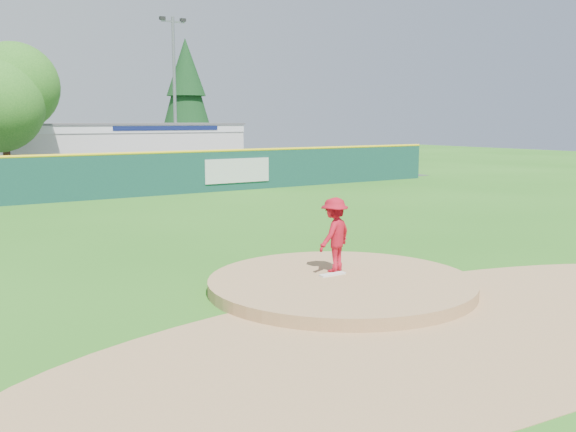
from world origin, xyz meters
TOP-DOWN VIEW (x-y plane):
  - ground at (0.00, 0.00)m, footprint 120.00×120.00m
  - pitchers_mound at (0.00, 0.00)m, footprint 5.50×5.50m
  - pitching_rubber at (0.00, 0.30)m, footprint 0.60×0.15m
  - infield_dirt_arc at (0.00, -3.00)m, footprint 15.40×15.40m
  - parking_lot at (0.00, 27.00)m, footprint 44.00×16.00m
  - pitcher at (0.26, 0.58)m, footprint 1.18×0.95m
  - van at (-0.49, 20.75)m, footprint 6.08×4.47m
  - pool_building_grp at (6.00, 31.99)m, footprint 15.20×8.20m
  - fence_banners at (-0.89, 17.92)m, footprint 20.32×0.04m
  - outfield_fence at (0.00, 18.00)m, footprint 40.00×0.14m
  - deciduous_tree at (-2.00, 25.00)m, footprint 5.60×5.60m
  - conifer_tree at (13.00, 36.00)m, footprint 4.40×4.40m
  - light_pole_right at (9.00, 29.00)m, footprint 1.75×0.25m

SIDE VIEW (x-z plane):
  - ground at x=0.00m, z-range 0.00..0.00m
  - pitchers_mound at x=0.00m, z-range -0.25..0.25m
  - infield_dirt_arc at x=0.00m, z-range 0.00..0.01m
  - parking_lot at x=0.00m, z-range 0.00..0.02m
  - pitching_rubber at x=0.00m, z-range 0.25..0.29m
  - van at x=-0.49m, z-range 0.02..1.56m
  - fence_banners at x=-0.89m, z-range 0.40..1.60m
  - pitcher at x=0.26m, z-range 0.25..1.85m
  - outfield_fence at x=0.00m, z-range 0.05..2.12m
  - pool_building_grp at x=6.00m, z-range 0.01..3.32m
  - deciduous_tree at x=-2.00m, z-range 0.87..8.23m
  - conifer_tree at x=13.00m, z-range 0.79..10.29m
  - light_pole_right at x=9.00m, z-range 0.54..10.54m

